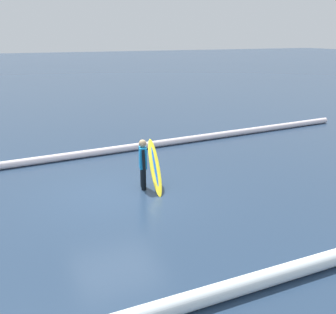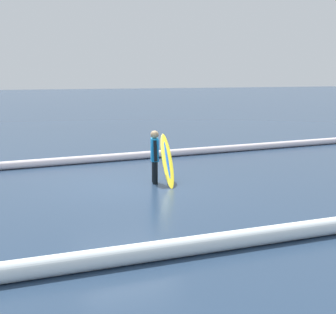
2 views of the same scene
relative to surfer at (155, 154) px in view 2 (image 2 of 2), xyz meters
name	(u,v)px [view 2 (image 2 of 2)]	position (x,y,z in m)	size (l,w,h in m)	color
ground_plane	(124,186)	(0.90, 0.06, -0.80)	(185.66, 185.66, 0.00)	#233650
surfer	(155,154)	(0.00, 0.00, 0.00)	(0.28, 0.54, 1.44)	black
surfboard	(167,160)	(-0.32, 0.09, -0.17)	(0.63, 1.60, 1.29)	yellow
wave_crest_foreground	(84,160)	(1.09, -3.76, -0.67)	(0.26, 0.26, 25.54)	white
wave_crest_midground	(162,250)	(1.94, 5.46, -0.64)	(0.32, 0.32, 16.81)	white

